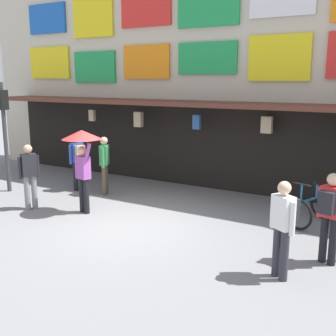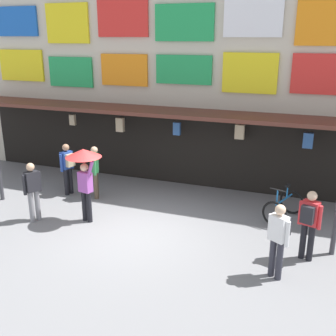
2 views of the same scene
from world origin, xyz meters
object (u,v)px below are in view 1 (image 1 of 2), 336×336
pedestrian_in_blue (78,158)px  pedestrian_in_green (105,162)px  traffic_light_near (3,119)px  pedestrian_in_purple (330,212)px  bicycle_parked (311,208)px  pedestrian_with_umbrella (82,148)px  pedestrian_in_yellow (29,173)px  pedestrian_in_white (283,222)px

pedestrian_in_blue → pedestrian_in_green: size_ratio=1.00×
pedestrian_in_blue → traffic_light_near: bearing=-147.0°
traffic_light_near → pedestrian_in_purple: size_ratio=1.90×
bicycle_parked → pedestrian_with_umbrella: (-5.08, -1.96, 1.25)m
pedestrian_in_yellow → pedestrian_with_umbrella: bearing=18.9°
pedestrian_in_green → pedestrian_in_white: (5.83, -2.62, 0.04)m
pedestrian_with_umbrella → pedestrian_in_green: 1.86m
pedestrian_with_umbrella → pedestrian_in_purple: bearing=-0.5°
pedestrian_in_blue → pedestrian_in_green: 0.97m
bicycle_parked → pedestrian_in_green: pedestrian_in_green is taller
pedestrian_in_white → pedestrian_in_purple: bearing=59.7°
bicycle_parked → pedestrian_in_yellow: (-6.46, -2.43, 0.55)m
pedestrian_with_umbrella → pedestrian_in_blue: bearing=135.8°
pedestrian_in_green → pedestrian_in_white: 6.39m
pedestrian_with_umbrella → pedestrian_in_white: size_ratio=1.24×
pedestrian_in_green → pedestrian_in_white: size_ratio=1.00×
pedestrian_in_yellow → pedestrian_in_purple: same height
traffic_light_near → bicycle_parked: traffic_light_near is taller
pedestrian_in_blue → pedestrian_with_umbrella: (1.60, -1.56, 0.66)m
pedestrian_in_yellow → pedestrian_in_white: same height
pedestrian_in_yellow → pedestrian_in_green: same height
pedestrian_in_blue → pedestrian_in_green: (0.97, 0.05, -0.04)m
pedestrian_with_umbrella → pedestrian_in_yellow: 1.61m
traffic_light_near → pedestrian_in_blue: 2.37m
bicycle_parked → pedestrian_in_purple: (0.69, -2.01, 0.59)m
traffic_light_near → pedestrian_in_green: size_ratio=1.90×
pedestrian_in_yellow → pedestrian_in_purple: size_ratio=1.00×
bicycle_parked → pedestrian_in_yellow: size_ratio=0.79×
pedestrian_with_umbrella → pedestrian_in_yellow: size_ratio=1.24×
pedestrian_in_yellow → pedestrian_in_green: 2.21m
pedestrian_with_umbrella → bicycle_parked: bearing=21.1°
pedestrian_in_blue → pedestrian_in_yellow: bearing=-83.8°
bicycle_parked → pedestrian_in_purple: 2.21m
pedestrian_in_blue → pedestrian_in_purple: 7.54m
bicycle_parked → pedestrian_in_purple: bearing=-71.1°
bicycle_parked → pedestrian_in_white: bearing=-87.6°
pedestrian_in_white → pedestrian_in_purple: 1.12m
traffic_light_near → pedestrian_with_umbrella: traffic_light_near is taller
bicycle_parked → traffic_light_near: bearing=-169.6°
traffic_light_near → bicycle_parked: (8.42, 1.54, -1.75)m
pedestrian_in_blue → pedestrian_in_white: (6.80, -2.57, 0.00)m
pedestrian_with_umbrella → pedestrian_in_white: bearing=-11.0°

